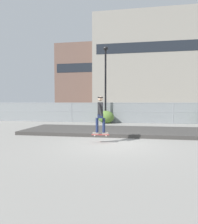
{
  "coord_description": "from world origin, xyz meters",
  "views": [
    {
      "loc": [
        0.76,
        -8.37,
        1.82
      ],
      "look_at": [
        -1.2,
        4.07,
        1.21
      ],
      "focal_mm": 30.35,
      "sensor_mm": 36.0,
      "label": 1
    }
  ],
  "objects_px": {
    "skater": "(100,113)",
    "skateboard": "(100,135)",
    "shrub_left": "(106,117)",
    "parked_car_near": "(86,112)",
    "street_lamp": "(106,76)"
  },
  "relations": [
    {
      "from": "street_lamp",
      "to": "parked_car_near",
      "type": "bearing_deg",
      "value": 129.92
    },
    {
      "from": "skateboard",
      "to": "street_lamp",
      "type": "xyz_separation_m",
      "value": [
        -0.8,
        8.4,
        3.87
      ]
    },
    {
      "from": "skater",
      "to": "parked_car_near",
      "type": "height_order",
      "value": "skater"
    },
    {
      "from": "shrub_left",
      "to": "parked_car_near",
      "type": "bearing_deg",
      "value": 128.96
    },
    {
      "from": "skater",
      "to": "parked_car_near",
      "type": "bearing_deg",
      "value": 106.0
    },
    {
      "from": "shrub_left",
      "to": "skater",
      "type": "bearing_deg",
      "value": -84.87
    },
    {
      "from": "skater",
      "to": "shrub_left",
      "type": "relative_size",
      "value": 1.19
    },
    {
      "from": "street_lamp",
      "to": "shrub_left",
      "type": "xyz_separation_m",
      "value": [
        0.06,
        -0.18,
        -3.68
      ]
    },
    {
      "from": "shrub_left",
      "to": "skateboard",
      "type": "bearing_deg",
      "value": -84.87
    },
    {
      "from": "skater",
      "to": "skateboard",
      "type": "bearing_deg",
      "value": -7.13
    },
    {
      "from": "skater",
      "to": "shrub_left",
      "type": "distance_m",
      "value": 8.29
    },
    {
      "from": "parked_car_near",
      "to": "shrub_left",
      "type": "height_order",
      "value": "parked_car_near"
    },
    {
      "from": "street_lamp",
      "to": "shrub_left",
      "type": "relative_size",
      "value": 4.71
    },
    {
      "from": "skateboard",
      "to": "skater",
      "type": "height_order",
      "value": "skater"
    },
    {
      "from": "skateboard",
      "to": "street_lamp",
      "type": "bearing_deg",
      "value": 95.44
    }
  ]
}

